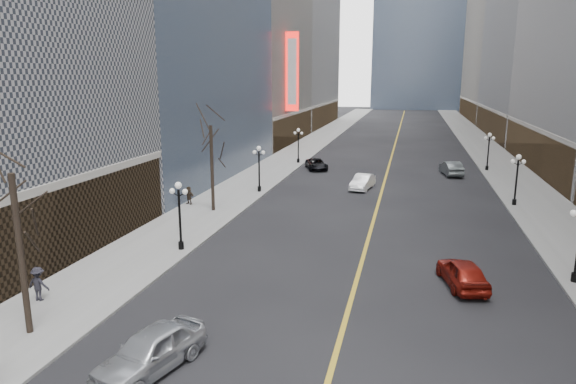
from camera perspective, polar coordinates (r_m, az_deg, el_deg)
The scene contains 19 objects.
sidewalk_east at distance 71.46m, azimuth 22.55°, elevation 2.71°, with size 6.00×230.00×0.15m, color gray.
sidewalk_west at distance 72.46m, azimuth 0.12°, elevation 3.81°, with size 6.00×230.00×0.15m, color gray.
lane_line at distance 80.48m, azimuth 11.58°, elevation 4.39°, with size 0.25×200.00×0.02m, color gold.
bldg_east_c at distance 109.89m, azimuth 29.33°, elevation 17.90°, with size 26.60×40.60×48.80m.
streetlamp_east_2 at distance 49.25m, azimuth 24.10°, elevation 1.81°, with size 1.26×0.44×4.52m.
streetlamp_east_3 at distance 66.82m, azimuth 21.40°, elevation 4.63°, with size 1.26×0.44×4.52m.
streetlamp_west_1 at distance 34.00m, azimuth -11.98°, elevation -1.82°, with size 1.26×0.44×4.52m.
streetlamp_west_2 at distance 50.47m, azimuth -3.24°, elevation 3.14°, with size 1.26×0.44×4.52m.
streetlamp_west_3 at distance 67.72m, azimuth 1.15°, elevation 5.60°, with size 1.26×0.44×4.52m.
theatre_marquee at distance 81.77m, azimuth 0.48°, elevation 13.20°, with size 2.00×0.55×12.00m.
tree_west_near at distance 24.40m, azimuth -28.15°, elevation -0.70°, with size 3.60×3.60×7.92m.
tree_west_far at distance 43.08m, azimuth -8.55°, elevation 5.86°, with size 3.60×3.60×7.92m.
car_nb_near at distance 21.55m, azimuth -15.01°, elevation -16.64°, with size 2.02×5.02×1.71m, color silver.
car_nb_mid at distance 52.95m, azimuth 8.28°, elevation 1.11°, with size 1.60×4.59×1.51m, color white.
car_nb_far at distance 63.81m, azimuth 3.19°, elevation 3.12°, with size 2.23×4.84×1.35m, color black.
car_sb_mid at distance 29.95m, azimuth 18.81°, elevation -8.49°, with size 1.85×4.60×1.57m, color maroon.
car_sb_far at distance 62.85m, azimuth 17.68°, elevation 2.53°, with size 1.75×5.03×1.66m, color #505759.
ped_west_walk at distance 29.18m, azimuth -25.99°, elevation -9.16°, with size 1.15×0.47×1.77m, color black.
ped_west_far at distance 46.49m, azimuth -10.96°, elevation -0.36°, with size 1.48×0.42×1.59m, color #30251A.
Camera 1 is at (2.58, 0.35, 11.25)m, focal length 32.00 mm.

